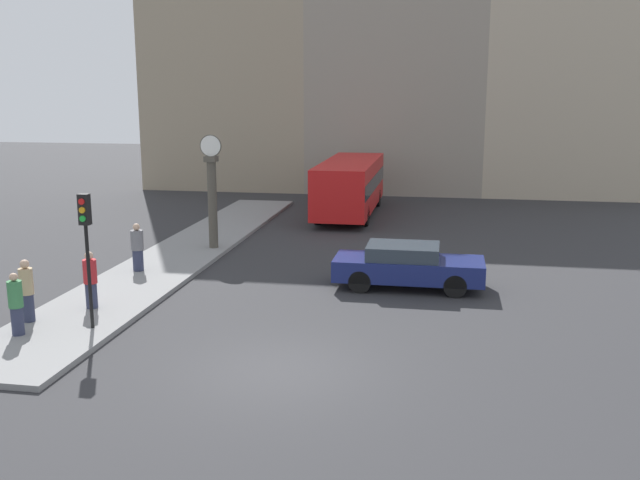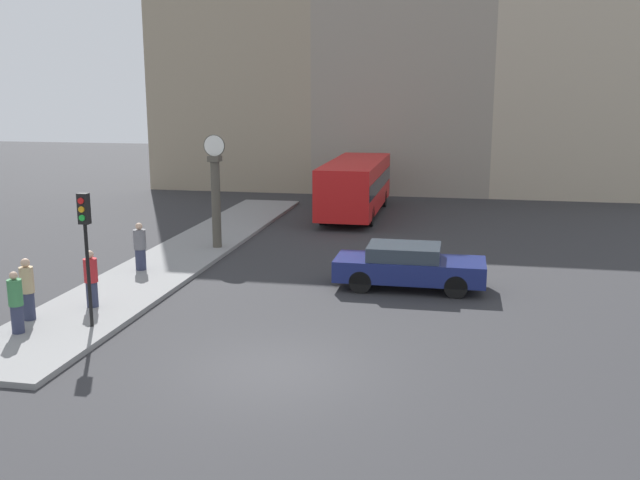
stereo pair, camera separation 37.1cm
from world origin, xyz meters
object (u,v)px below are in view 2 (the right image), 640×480
sedan_car (408,266)px  pedestrian_tan_coat (28,289)px  pedestrian_green_hoodie (16,303)px  bus_distant (356,184)px  pedestrian_red_top (91,279)px  pedestrian_grey_jacket (140,247)px  street_clock (216,194)px  traffic_light_near (85,232)px

sedan_car → pedestrian_tan_coat: pedestrian_tan_coat is taller
pedestrian_green_hoodie → bus_distant: bearing=73.5°
sedan_car → bus_distant: 13.05m
pedestrian_red_top → pedestrian_green_hoodie: (-0.72, -2.34, -0.01)m
sedan_car → pedestrian_grey_jacket: pedestrian_grey_jacket is taller
bus_distant → street_clock: (-4.01, -8.73, 0.67)m
pedestrian_tan_coat → pedestrian_grey_jacket: size_ratio=1.04×
traffic_light_near → pedestrian_tan_coat: (-1.85, 0.19, -1.63)m
bus_distant → traffic_light_near: size_ratio=2.59×
traffic_light_near → street_clock: 9.39m
sedan_car → pedestrian_grey_jacket: (-8.83, 0.05, 0.21)m
pedestrian_grey_jacket → bus_distant: bearing=66.8°
sedan_car → traffic_light_near: bearing=-143.7°
traffic_light_near → pedestrian_green_hoodie: (-1.53, -0.79, -1.68)m
pedestrian_tan_coat → pedestrian_grey_jacket: bearing=83.8°
traffic_light_near → pedestrian_grey_jacket: bearing=102.8°
pedestrian_green_hoodie → traffic_light_near: bearing=27.3°
bus_distant → traffic_light_near: bearing=-102.7°
sedan_car → pedestrian_tan_coat: (-9.42, -5.37, 0.25)m
bus_distant → pedestrian_tan_coat: bearing=-108.3°
bus_distant → pedestrian_grey_jacket: size_ratio=5.57×
sedan_car → pedestrian_green_hoodie: (-9.10, -6.35, 0.20)m
traffic_light_near → pedestrian_green_hoodie: 2.41m
pedestrian_red_top → pedestrian_green_hoodie: size_ratio=1.02×
pedestrian_green_hoodie → pedestrian_tan_coat: bearing=108.1°
pedestrian_tan_coat → pedestrian_green_hoodie: bearing=-71.9°
street_clock → pedestrian_grey_jacket: 4.20m
bus_distant → traffic_light_near: traffic_light_near is taller
sedan_car → street_clock: 8.54m
sedan_car → pedestrian_red_top: pedestrian_red_top is taller
pedestrian_grey_jacket → pedestrian_red_top: pedestrian_red_top is taller
pedestrian_red_top → pedestrian_tan_coat: bearing=-127.6°
street_clock → pedestrian_red_top: size_ratio=2.67×
sedan_car → pedestrian_red_top: size_ratio=2.87×
street_clock → pedestrian_red_top: (-0.88, -7.84, -1.25)m
pedestrian_red_top → sedan_car: bearing=25.6°
sedan_car → traffic_light_near: (-7.56, -5.56, 1.88)m
pedestrian_tan_coat → street_clock: bearing=78.2°
street_clock → pedestrian_green_hoodie: (-1.61, -10.18, -1.27)m
bus_distant → traffic_light_near: (-4.08, -18.11, 1.08)m
pedestrian_red_top → pedestrian_green_hoodie: 2.45m
traffic_light_near → pedestrian_tan_coat: bearing=174.2°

